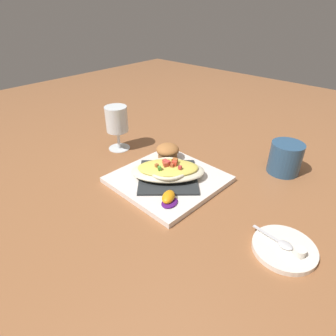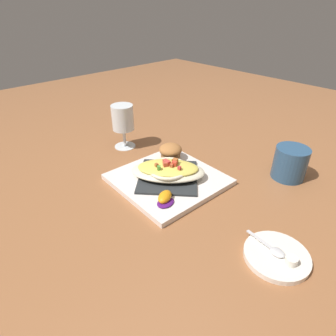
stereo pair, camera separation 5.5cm
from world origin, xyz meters
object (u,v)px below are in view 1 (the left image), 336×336
Objects in this scene: gratin_dish at (168,170)px; creamer_saucer at (284,249)px; coffee_mug at (285,159)px; stemmed_glass at (117,122)px; muffin at (168,151)px; spoon at (282,243)px; orange_garnish at (169,198)px; creamer_cup_0 at (299,252)px; square_plate at (168,179)px.

creamer_saucer is at bearing -4.45° from gratin_dish.
coffee_mug is 0.53m from stemmed_glass.
spoon is at bearing -14.10° from muffin.
creamer_cup_0 is (0.30, 0.05, -0.00)m from orange_garnish.
spoon is (0.41, -0.10, -0.02)m from muffin.
gratin_dish is 0.35m from creamer_saucer.
gratin_dish is 0.34m from coffee_mug.
muffin reaches higher than spoon.
muffin is at bearing 11.25° from stemmed_glass.
gratin_dish is (0.00, 0.00, 0.03)m from square_plate.
coffee_mug is 0.90× the size of creamer_saucer.
stemmed_glass reaches higher than orange_garnish.
coffee_mug is at bearing 113.79° from creamer_saucer.
square_plate reaches higher than creamer_saucer.
square_plate is at bearing 175.59° from spoon.
gratin_dish is 2.45× the size of spoon.
spoon is 3.82× the size of creamer_cup_0.
square_plate is at bearing -47.17° from muffin.
muffin is at bearing 166.49° from creamer_cup_0.
gratin_dish reaches higher than muffin.
stemmed_glass is (-0.26, 0.04, 0.06)m from gratin_dish.
creamer_cup_0 is (0.04, -0.00, 0.00)m from spoon.
coffee_mug reaches higher than creamer_saucer.
stemmed_glass is 0.62m from creamer_saucer.
stemmed_glass is at bearing -168.75° from muffin.
orange_garnish is at bearing -46.86° from gratin_dish.
square_plate is at bearing 133.16° from orange_garnish.
orange_garnish is 0.42× the size of stemmed_glass.
coffee_mug reaches higher than square_plate.
gratin_dish reaches higher than creamer_saucer.
spoon is at bearing 173.54° from creamer_cup_0.
stemmed_glass is (-0.26, 0.04, 0.09)m from square_plate.
creamer_cup_0 is at bearing 9.17° from orange_garnish.
creamer_saucer is 5.36× the size of creamer_cup_0.
stemmed_glass reaches higher than muffin.
muffin is 0.47× the size of stemmed_glass.
stemmed_glass is (-0.48, -0.23, 0.06)m from coffee_mug.
muffin is (-0.07, 0.08, 0.03)m from square_plate.
orange_garnish is at bearing -168.79° from spoon.
orange_garnish reaches higher than creamer_cup_0.
square_plate is at bearing -8.53° from stemmed_glass.
orange_garnish is 0.48× the size of creamer_saucer.
creamer_cup_0 is at bearing -61.98° from coffee_mug.
square_plate is 2.94× the size of spoon.
square_plate is 2.09× the size of creamer_saucer.
orange_garnish is at bearing -170.83° from creamer_cup_0.
coffee_mug reaches higher than orange_garnish.
stemmed_glass is 1.15× the size of creamer_saucer.
gratin_dish reaches higher than creamer_cup_0.
square_plate is 0.11m from muffin.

